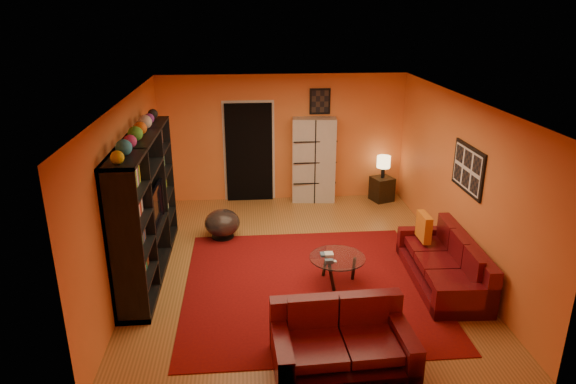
{
  "coord_description": "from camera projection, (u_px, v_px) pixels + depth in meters",
  "views": [
    {
      "loc": [
        -0.77,
        -7.24,
        3.85
      ],
      "look_at": [
        -0.14,
        0.1,
        1.18
      ],
      "focal_mm": 32.0,
      "sensor_mm": 36.0,
      "label": 1
    }
  ],
  "objects": [
    {
      "name": "floor",
      "position": [
        297.0,
        263.0,
        8.15
      ],
      "size": [
        6.0,
        6.0,
        0.0
      ],
      "primitive_type": "plane",
      "color": "olive",
      "rests_on": "ground"
    },
    {
      "name": "ceiling",
      "position": [
        299.0,
        100.0,
        7.27
      ],
      "size": [
        6.0,
        6.0,
        0.0
      ],
      "primitive_type": "plane",
      "rotation": [
        3.14,
        0.0,
        0.0
      ],
      "color": "white",
      "rests_on": "wall_back"
    },
    {
      "name": "wall_back",
      "position": [
        283.0,
        138.0,
        10.52
      ],
      "size": [
        6.0,
        0.0,
        6.0
      ],
      "primitive_type": "plane",
      "rotation": [
        1.57,
        0.0,
        0.0
      ],
      "color": "orange",
      "rests_on": "floor"
    },
    {
      "name": "wall_front",
      "position": [
        331.0,
        290.0,
        4.9
      ],
      "size": [
        6.0,
        0.0,
        6.0
      ],
      "primitive_type": "plane",
      "rotation": [
        -1.57,
        0.0,
        0.0
      ],
      "color": "orange",
      "rests_on": "floor"
    },
    {
      "name": "wall_left",
      "position": [
        128.0,
        191.0,
        7.51
      ],
      "size": [
        0.0,
        6.0,
        6.0
      ],
      "primitive_type": "plane",
      "rotation": [
        1.57,
        0.0,
        1.57
      ],
      "color": "orange",
      "rests_on": "floor"
    },
    {
      "name": "wall_right",
      "position": [
        459.0,
        182.0,
        7.91
      ],
      "size": [
        0.0,
        6.0,
        6.0
      ],
      "primitive_type": "plane",
      "rotation": [
        1.57,
        0.0,
        -1.57
      ],
      "color": "orange",
      "rests_on": "floor"
    },
    {
      "name": "rug",
      "position": [
        309.0,
        285.0,
        7.5
      ],
      "size": [
        3.6,
        3.6,
        0.01
      ],
      "primitive_type": "cube",
      "color": "#5D0A0C",
      "rests_on": "floor"
    },
    {
      "name": "doorway",
      "position": [
        249.0,
        153.0,
        10.52
      ],
      "size": [
        0.95,
        0.1,
        2.04
      ],
      "primitive_type": "cube",
      "color": "black",
      "rests_on": "floor"
    },
    {
      "name": "wall_art_right",
      "position": [
        468.0,
        169.0,
        7.52
      ],
      "size": [
        0.03,
        1.0,
        0.7
      ],
      "primitive_type": "cube",
      "color": "black",
      "rests_on": "wall_right"
    },
    {
      "name": "wall_art_back",
      "position": [
        320.0,
        101.0,
        10.3
      ],
      "size": [
        0.42,
        0.03,
        0.52
      ],
      "primitive_type": "cube",
      "color": "black",
      "rests_on": "wall_back"
    },
    {
      "name": "entertainment_unit",
      "position": [
        146.0,
        207.0,
        7.61
      ],
      "size": [
        0.45,
        3.0,
        2.1
      ],
      "primitive_type": "cube",
      "color": "black",
      "rests_on": "floor"
    },
    {
      "name": "tv",
      "position": [
        150.0,
        207.0,
        7.7
      ],
      "size": [
        1.0,
        0.13,
        0.58
      ],
      "primitive_type": "imported",
      "rotation": [
        0.0,
        0.0,
        1.57
      ],
      "color": "black",
      "rests_on": "entertainment_unit"
    },
    {
      "name": "sofa",
      "position": [
        448.0,
        264.0,
        7.51
      ],
      "size": [
        0.92,
        2.07,
        0.85
      ],
      "rotation": [
        0.0,
        0.0,
        -0.04
      ],
      "color": "#4E0A10",
      "rests_on": "rug"
    },
    {
      "name": "loveseat",
      "position": [
        341.0,
        340.0,
        5.81
      ],
      "size": [
        1.6,
        1.0,
        0.85
      ],
      "rotation": [
        0.0,
        0.0,
        1.61
      ],
      "color": "#4E0A10",
      "rests_on": "rug"
    },
    {
      "name": "throw_pillow",
      "position": [
        424.0,
        227.0,
        7.94
      ],
      "size": [
        0.12,
        0.42,
        0.42
      ],
      "primitive_type": "cube",
      "color": "orange",
      "rests_on": "sofa"
    },
    {
      "name": "coffee_table",
      "position": [
        337.0,
        260.0,
        7.47
      ],
      "size": [
        0.82,
        0.82,
        0.41
      ],
      "rotation": [
        0.0,
        0.0,
        0.05
      ],
      "color": "silver",
      "rests_on": "floor"
    },
    {
      "name": "storage_cabinet",
      "position": [
        314.0,
        160.0,
        10.53
      ],
      "size": [
        0.91,
        0.47,
        1.75
      ],
      "primitive_type": "cube",
      "rotation": [
        0.0,
        0.0,
        -0.1
      ],
      "color": "beige",
      "rests_on": "floor"
    },
    {
      "name": "bowl_chair",
      "position": [
        222.0,
        223.0,
        8.97
      ],
      "size": [
        0.62,
        0.62,
        0.51
      ],
      "color": "black",
      "rests_on": "floor"
    },
    {
      "name": "side_table",
      "position": [
        382.0,
        189.0,
        10.73
      ],
      "size": [
        0.51,
        0.51,
        0.5
      ],
      "primitive_type": "cube",
      "rotation": [
        0.0,
        0.0,
        0.34
      ],
      "color": "black",
      "rests_on": "floor"
    },
    {
      "name": "table_lamp",
      "position": [
        384.0,
        163.0,
        10.54
      ],
      "size": [
        0.28,
        0.28,
        0.46
      ],
      "color": "black",
      "rests_on": "side_table"
    }
  ]
}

